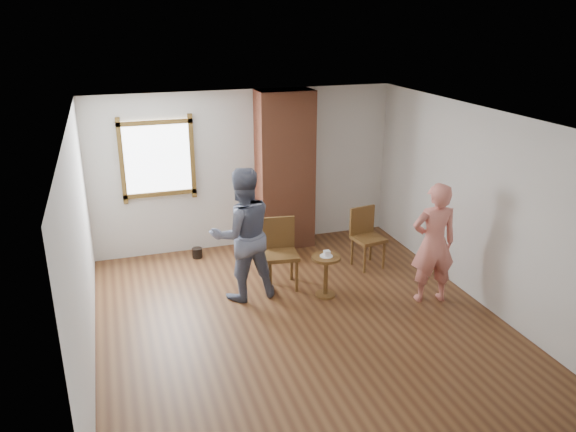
% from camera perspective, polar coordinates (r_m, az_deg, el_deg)
% --- Properties ---
extents(ground, '(5.50, 5.50, 0.00)m').
position_cam_1_polar(ground, '(7.32, 1.21, -10.64)').
color(ground, brown).
rests_on(ground, ground).
extents(room_shell, '(5.04, 5.52, 2.62)m').
position_cam_1_polar(room_shell, '(7.12, -0.72, 4.35)').
color(room_shell, silver).
rests_on(room_shell, ground).
extents(brick_chimney, '(0.90, 0.50, 2.60)m').
position_cam_1_polar(brick_chimney, '(9.19, -0.32, 4.65)').
color(brick_chimney, '#9D5537').
rests_on(brick_chimney, ground).
extents(stoneware_crock, '(0.40, 0.40, 0.45)m').
position_cam_1_polar(stoneware_crock, '(9.02, -1.60, -2.88)').
color(stoneware_crock, '#C9B791').
rests_on(stoneware_crock, ground).
extents(dark_pot, '(0.19, 0.19, 0.16)m').
position_cam_1_polar(dark_pot, '(9.18, -9.20, -3.71)').
color(dark_pot, black).
rests_on(dark_pot, ground).
extents(dining_chair_left, '(0.52, 0.52, 0.99)m').
position_cam_1_polar(dining_chair_left, '(8.01, -0.82, -3.35)').
color(dining_chair_left, brown).
rests_on(dining_chair_left, ground).
extents(dining_chair_right, '(0.49, 0.49, 0.93)m').
position_cam_1_polar(dining_chair_right, '(8.73, 7.91, -1.80)').
color(dining_chair_right, brown).
rests_on(dining_chair_right, ground).
extents(side_table, '(0.40, 0.40, 0.60)m').
position_cam_1_polar(side_table, '(7.76, 3.87, -5.42)').
color(side_table, brown).
rests_on(side_table, ground).
extents(cake_plate, '(0.18, 0.18, 0.01)m').
position_cam_1_polar(cake_plate, '(7.68, 3.90, -4.07)').
color(cake_plate, white).
rests_on(cake_plate, side_table).
extents(cake_slice, '(0.08, 0.07, 0.06)m').
position_cam_1_polar(cake_slice, '(7.67, 3.98, -3.83)').
color(cake_slice, white).
rests_on(cake_slice, cake_plate).
extents(man, '(0.96, 0.78, 1.85)m').
position_cam_1_polar(man, '(7.56, -4.65, -1.86)').
color(man, '#141C39').
rests_on(man, ground).
extents(person_pink, '(0.67, 0.50, 1.68)m').
position_cam_1_polar(person_pink, '(7.71, 14.57, -2.71)').
color(person_pink, '#EA8375').
rests_on(person_pink, ground).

